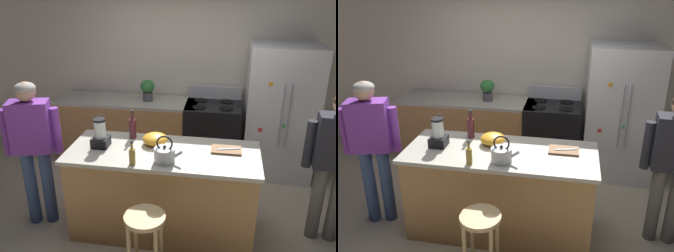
% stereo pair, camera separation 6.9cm
% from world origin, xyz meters
% --- Properties ---
extents(ground_plane, '(14.00, 14.00, 0.00)m').
position_xyz_m(ground_plane, '(0.00, 0.00, 0.00)').
color(ground_plane, beige).
extents(back_wall, '(8.00, 0.10, 2.70)m').
position_xyz_m(back_wall, '(0.00, 1.95, 1.35)').
color(back_wall, beige).
rests_on(back_wall, ground_plane).
extents(kitchen_island, '(1.93, 0.80, 0.95)m').
position_xyz_m(kitchen_island, '(0.00, 0.00, 0.48)').
color(kitchen_island, '#B7844C').
rests_on(kitchen_island, ground_plane).
extents(back_counter_run, '(2.00, 0.64, 0.95)m').
position_xyz_m(back_counter_run, '(-0.80, 1.55, 0.47)').
color(back_counter_run, '#B7844C').
rests_on(back_counter_run, ground_plane).
extents(refrigerator, '(0.90, 0.73, 1.80)m').
position_xyz_m(refrigerator, '(1.31, 1.50, 0.90)').
color(refrigerator, silver).
rests_on(refrigerator, ground_plane).
extents(stove_range, '(0.76, 0.65, 1.13)m').
position_xyz_m(stove_range, '(0.42, 1.52, 0.49)').
color(stove_range, black).
rests_on(stove_range, ground_plane).
extents(person_by_island_left, '(0.59, 0.32, 1.62)m').
position_xyz_m(person_by_island_left, '(-1.36, -0.08, 0.98)').
color(person_by_island_left, '#384C7A').
rests_on(person_by_island_left, ground_plane).
extents(person_by_sink_right, '(0.59, 0.25, 1.58)m').
position_xyz_m(person_by_sink_right, '(1.66, 0.14, 0.96)').
color(person_by_sink_right, '#66605B').
rests_on(person_by_sink_right, ground_plane).
extents(bar_stool, '(0.36, 0.36, 0.68)m').
position_xyz_m(bar_stool, '(-0.03, -0.72, 0.53)').
color(bar_stool, tan).
rests_on(bar_stool, ground_plane).
extents(potted_plant, '(0.20, 0.20, 0.30)m').
position_xyz_m(potted_plant, '(-0.50, 1.55, 1.12)').
color(potted_plant, '#4C4C51').
rests_on(potted_plant, back_counter_run).
extents(blender_appliance, '(0.17, 0.17, 0.30)m').
position_xyz_m(blender_appliance, '(-0.65, 0.00, 1.08)').
color(blender_appliance, black).
rests_on(blender_appliance, kitchen_island).
extents(bottle_olive_oil, '(0.07, 0.07, 0.28)m').
position_xyz_m(bottle_olive_oil, '(-0.70, 0.19, 1.05)').
color(bottle_olive_oil, '#2D6638').
rests_on(bottle_olive_oil, kitchen_island).
extents(bottle_wine, '(0.08, 0.08, 0.32)m').
position_xyz_m(bottle_wine, '(-0.38, 0.27, 1.06)').
color(bottle_wine, '#471923').
rests_on(bottle_wine, kitchen_island).
extents(bottle_vinegar, '(0.06, 0.06, 0.24)m').
position_xyz_m(bottle_vinegar, '(-0.23, -0.32, 1.03)').
color(bottle_vinegar, olive).
rests_on(bottle_vinegar, kitchen_island).
extents(mixing_bowl, '(0.26, 0.26, 0.12)m').
position_xyz_m(mixing_bowl, '(-0.11, 0.15, 1.01)').
color(mixing_bowl, orange).
rests_on(mixing_bowl, kitchen_island).
extents(tea_kettle, '(0.28, 0.20, 0.27)m').
position_xyz_m(tea_kettle, '(0.06, -0.22, 1.03)').
color(tea_kettle, '#B7BABF').
rests_on(tea_kettle, kitchen_island).
extents(cutting_board, '(0.30, 0.20, 0.02)m').
position_xyz_m(cutting_board, '(0.63, 0.11, 0.96)').
color(cutting_board, brown).
rests_on(cutting_board, kitchen_island).
extents(chef_knife, '(0.22, 0.09, 0.01)m').
position_xyz_m(chef_knife, '(0.65, 0.11, 0.97)').
color(chef_knife, '#B7BABF').
rests_on(chef_knife, cutting_board).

